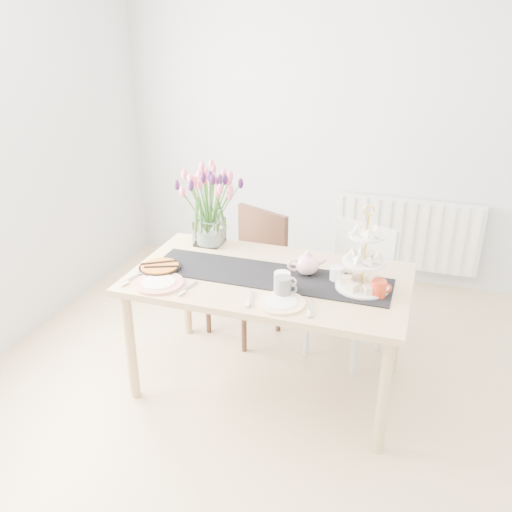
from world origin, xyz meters
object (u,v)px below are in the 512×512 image
(radiator, at_px, (406,234))
(chair_white, at_px, (354,281))
(chair_brown, at_px, (251,264))
(mug_grey, at_px, (283,287))
(cream_jug, at_px, (337,274))
(dining_table, at_px, (269,288))
(mug_orange, at_px, (379,289))
(plate_left, at_px, (159,283))
(mug_white, at_px, (282,282))
(tulip_vase, at_px, (208,194))
(teapot, at_px, (307,264))
(plate_right, at_px, (281,303))
(tart_tin, at_px, (160,268))
(cake_stand, at_px, (364,269))

(radiator, relative_size, chair_white, 1.35)
(chair_brown, xyz_separation_m, mug_grey, (0.45, -0.80, 0.28))
(cream_jug, bearing_deg, dining_table, 175.36)
(mug_orange, xyz_separation_m, plate_left, (-1.19, -0.24, -0.04))
(chair_white, relative_size, mug_white, 8.31)
(radiator, distance_m, tulip_vase, 1.92)
(tulip_vase, distance_m, mug_orange, 1.24)
(teapot, height_order, mug_orange, teapot)
(tulip_vase, relative_size, plate_right, 2.45)
(cream_jug, height_order, tart_tin, cream_jug)
(plate_left, distance_m, plate_right, 0.71)
(chair_brown, xyz_separation_m, tart_tin, (-0.33, -0.72, 0.24))
(mug_white, relative_size, mug_orange, 1.11)
(dining_table, relative_size, chair_brown, 1.79)
(chair_white, height_order, mug_orange, chair_white)
(chair_brown, relative_size, cream_jug, 10.82)
(chair_brown, relative_size, mug_grey, 8.18)
(chair_brown, height_order, tart_tin, chair_brown)
(mug_grey, xyz_separation_m, mug_white, (-0.02, 0.06, -0.00))
(chair_white, distance_m, plate_right, 0.93)
(plate_left, bearing_deg, radiator, 58.34)
(mug_grey, distance_m, mug_white, 0.06)
(mug_white, bearing_deg, tulip_vase, 128.49)
(tulip_vase, distance_m, cake_stand, 1.12)
(teapot, distance_m, plate_right, 0.38)
(radiator, relative_size, cream_jug, 14.55)
(mug_grey, bearing_deg, cream_jug, 52.33)
(dining_table, xyz_separation_m, tart_tin, (-0.64, -0.12, 0.09))
(cake_stand, bearing_deg, chair_brown, 145.19)
(chair_brown, xyz_separation_m, tulip_vase, (-0.20, -0.26, 0.57))
(chair_white, bearing_deg, plate_right, -86.03)
(tulip_vase, height_order, teapot, tulip_vase)
(dining_table, xyz_separation_m, teapot, (0.20, 0.08, 0.14))
(chair_white, xyz_separation_m, mug_white, (-0.30, -0.71, 0.29))
(cream_jug, height_order, mug_grey, mug_grey)
(chair_brown, height_order, teapot, chair_brown)
(cake_stand, height_order, tart_tin, cake_stand)
(radiator, bearing_deg, teapot, -106.21)
(mug_grey, bearing_deg, tart_tin, 178.27)
(cake_stand, distance_m, mug_orange, 0.14)
(tulip_vase, height_order, tart_tin, tulip_vase)
(radiator, xyz_separation_m, mug_white, (-0.56, -1.85, 0.35))
(chair_brown, bearing_deg, tulip_vase, -103.37)
(chair_brown, height_order, chair_white, chair_brown)
(chair_brown, height_order, cake_stand, cake_stand)
(mug_grey, xyz_separation_m, plate_left, (-0.70, -0.09, -0.05))
(radiator, xyz_separation_m, cake_stand, (-0.14, -1.70, 0.42))
(cake_stand, xyz_separation_m, mug_white, (-0.42, -0.15, -0.07))
(radiator, distance_m, teapot, 1.73)
(tulip_vase, relative_size, mug_orange, 6.51)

